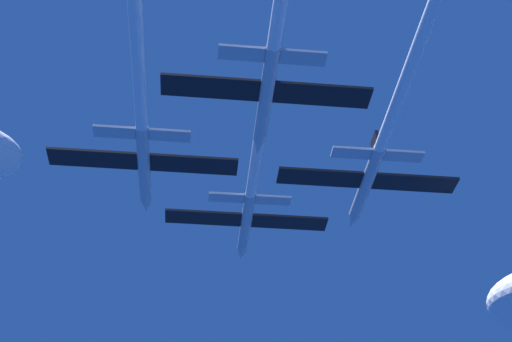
# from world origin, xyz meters

# --- Properties ---
(jet_lead) EXTENTS (15.05, 55.19, 2.49)m
(jet_lead) POSITION_xyz_m (-0.07, -17.40, 0.75)
(jet_lead) COLOR #B2BAC6
(jet_right_wing) EXTENTS (15.05, 53.15, 2.49)m
(jet_right_wing) POSITION_xyz_m (9.29, -25.00, -0.37)
(jet_right_wing) COLOR #B2BAC6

